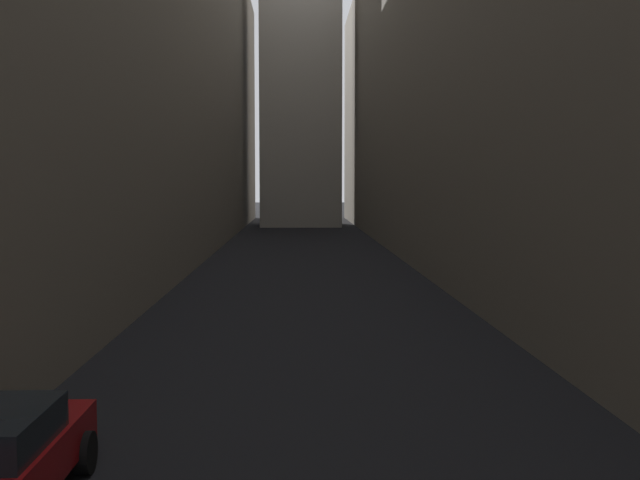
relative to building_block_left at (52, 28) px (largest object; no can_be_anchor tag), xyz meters
name	(u,v)px	position (x,y,z in m)	size (l,w,h in m)	color
ground_plane	(305,267)	(13.19, -2.00, -12.40)	(264.00, 264.00, 0.00)	black
building_block_left	(52,28)	(0.00, 0.00, 0.00)	(15.38, 108.00, 24.80)	#756B5B
building_block_right	(547,44)	(26.19, 0.00, -0.69)	(15.01, 108.00, 23.43)	#756B5B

